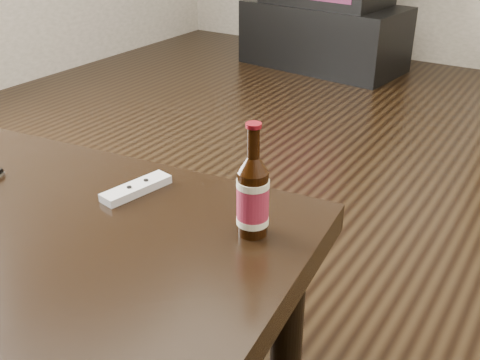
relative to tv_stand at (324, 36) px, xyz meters
The scene contains 4 objects.
floor 2.66m from the tv_stand, 68.18° to the right, with size 5.00×6.00×0.01m, color black.
tv_stand is the anchor object (origin of this frame).
beer_bottle 3.15m from the tv_stand, 68.27° to the right, with size 0.07×0.07×0.24m.
remote 3.03m from the tv_stand, 73.85° to the right, with size 0.08×0.18×0.02m.
Camera 1 is at (0.67, -1.28, 1.12)m, focal length 42.00 mm.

